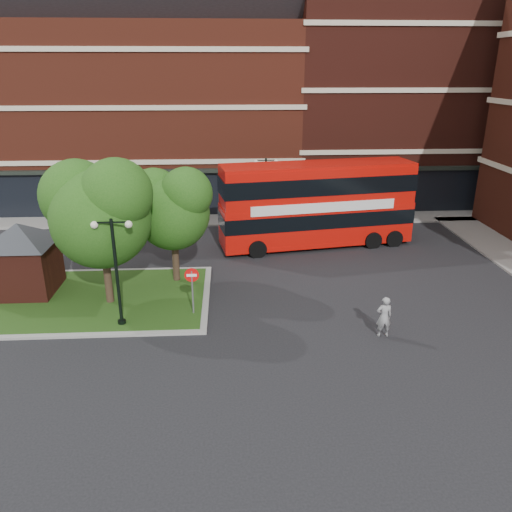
{
  "coord_description": "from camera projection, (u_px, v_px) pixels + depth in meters",
  "views": [
    {
      "loc": [
        -0.63,
        -19.87,
        10.85
      ],
      "look_at": [
        0.69,
        3.44,
        2.0
      ],
      "focal_mm": 35.0,
      "sensor_mm": 36.0,
      "label": 1
    }
  ],
  "objects": [
    {
      "name": "no_entry_sign",
      "position": [
        192.0,
        282.0,
        22.67
      ],
      "size": [
        0.66,
        0.08,
        2.38
      ],
      "rotation": [
        0.0,
        0.0,
        0.02
      ],
      "color": "slate",
      "rests_on": "ground"
    },
    {
      "name": "lamp_far_left",
      "position": [
        266.0,
        189.0,
        35.07
      ],
      "size": [
        1.72,
        0.36,
        5.0
      ],
      "color": "black",
      "rests_on": "ground"
    },
    {
      "name": "kiosk",
      "position": [
        21.0,
        251.0,
        24.76
      ],
      "size": [
        6.51,
        6.51,
        3.6
      ],
      "color": "#471911",
      "rests_on": "traffic_island"
    },
    {
      "name": "lamp_far_right",
      "position": [
        378.0,
        188.0,
        35.49
      ],
      "size": [
        1.72,
        0.36,
        5.0
      ],
      "color": "black",
      "rests_on": "ground"
    },
    {
      "name": "ground",
      "position": [
        245.0,
        325.0,
        22.43
      ],
      "size": [
        120.0,
        120.0,
        0.0
      ],
      "primitive_type": "plane",
      "color": "black",
      "rests_on": "ground"
    },
    {
      "name": "traffic_island",
      "position": [
        82.0,
        299.0,
        24.78
      ],
      "size": [
        12.6,
        7.6,
        0.15
      ],
      "color": "gray",
      "rests_on": "ground"
    },
    {
      "name": "terrace_far_right",
      "position": [
        397.0,
        103.0,
        42.74
      ],
      "size": [
        18.0,
        12.0,
        16.0
      ],
      "primitive_type": "cube",
      "color": "#471911",
      "rests_on": "ground"
    },
    {
      "name": "woman",
      "position": [
        384.0,
        317.0,
        21.2
      ],
      "size": [
        0.68,
        0.45,
        1.84
      ],
      "primitive_type": "imported",
      "rotation": [
        0.0,
        0.0,
        3.16
      ],
      "color": "gray",
      "rests_on": "ground"
    },
    {
      "name": "tree_island_east",
      "position": [
        171.0,
        205.0,
        25.46
      ],
      "size": [
        4.46,
        3.9,
        6.29
      ],
      "color": "#2D2116",
      "rests_on": "ground"
    },
    {
      "name": "tree_island_west",
      "position": [
        98.0,
        209.0,
        22.79
      ],
      "size": [
        5.4,
        4.71,
        7.21
      ],
      "color": "#2D2116",
      "rests_on": "ground"
    },
    {
      "name": "car_silver",
      "position": [
        170.0,
        213.0,
        36.84
      ],
      "size": [
        4.57,
        2.28,
        1.49
      ],
      "primitive_type": "imported",
      "rotation": [
        0.0,
        0.0,
        1.69
      ],
      "color": "#A4A6AB",
      "rests_on": "ground"
    },
    {
      "name": "lamp_island",
      "position": [
        116.0,
        268.0,
        21.32
      ],
      "size": [
        1.72,
        0.36,
        5.0
      ],
      "color": "black",
      "rests_on": "ground"
    },
    {
      "name": "car_white",
      "position": [
        363.0,
        216.0,
        36.19
      ],
      "size": [
        4.55,
        1.87,
        1.47
      ],
      "primitive_type": "imported",
      "rotation": [
        0.0,
        0.0,
        1.64
      ],
      "color": "silver",
      "rests_on": "ground"
    },
    {
      "name": "pavement_far",
      "position": [
        237.0,
        219.0,
        37.81
      ],
      "size": [
        44.0,
        3.0,
        0.12
      ],
      "primitive_type": "cube",
      "color": "slate",
      "rests_on": "ground"
    },
    {
      "name": "bus",
      "position": [
        317.0,
        199.0,
        31.46
      ],
      "size": [
        12.5,
        4.75,
        4.66
      ],
      "rotation": [
        0.0,
        0.0,
        0.17
      ],
      "color": "red",
      "rests_on": "ground"
    },
    {
      "name": "terrace_far_left",
      "position": [
        139.0,
        116.0,
        41.93
      ],
      "size": [
        26.0,
        12.0,
        14.0
      ],
      "primitive_type": "cube",
      "color": "maroon",
      "rests_on": "ground"
    }
  ]
}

